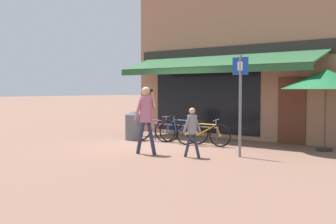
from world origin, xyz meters
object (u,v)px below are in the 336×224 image
Objects in this scene: bicycle_blue at (181,131)px; litter_bin at (134,126)px; bicycle_purple at (155,130)px; cafe_parasol at (326,79)px; pedestrian_adult at (146,112)px; parking_sign at (240,95)px; bicycle_orange at (202,134)px; pedestrian_child at (192,127)px.

litter_bin is at bearing 176.45° from bicycle_blue.
bicycle_purple is 5.51m from cafe_parasol.
pedestrian_adult is at bearing -87.84° from bicycle_blue.
parking_sign is at bearing -36.26° from bicycle_blue.
bicycle_orange is (0.88, -0.08, -0.03)m from bicycle_blue.
pedestrian_adult is at bearing -158.97° from pedestrian_child.
parking_sign is (2.78, -1.17, 1.17)m from bicycle_blue.
parking_sign is 2.77m from cafe_parasol.
pedestrian_child is at bearing -123.94° from cafe_parasol.
bicycle_purple is 0.96× the size of pedestrian_adult.
cafe_parasol is at bearing 3.52° from bicycle_blue.
bicycle_purple reaches higher than bicycle_orange.
cafe_parasol reaches higher than litter_bin.
pedestrian_child is 4.10m from cafe_parasol.
bicycle_purple is 0.99× the size of bicycle_orange.
cafe_parasol is (1.30, 2.41, 0.42)m from parking_sign.
bicycle_purple is 1.91m from bicycle_orange.
pedestrian_child is 4.06m from litter_bin.
litter_bin is (-0.75, -0.23, 0.11)m from bicycle_purple.
cafe_parasol is at bearing 55.18° from pedestrian_adult.
bicycle_orange is at bearing 4.86° from litter_bin.
pedestrian_adult reaches higher than pedestrian_child.
pedestrian_adult is 0.73× the size of cafe_parasol.
cafe_parasol reaches higher than bicycle_purple.
bicycle_blue is at bearing 138.49° from pedestrian_child.
bicycle_purple is at bearing 171.14° from bicycle_blue.
pedestrian_child reaches higher than bicycle_purple.
pedestrian_child reaches higher than litter_bin.
litter_bin is (-3.67, 1.70, -0.29)m from pedestrian_child.
pedestrian_child is at bearing -60.00° from bicycle_blue.
cafe_parasol is at bearing 61.69° from parking_sign.
pedestrian_adult is 1.33m from pedestrian_child.
pedestrian_child is at bearing -136.72° from parking_sign.
bicycle_orange is 2.67m from litter_bin.
pedestrian_adult reaches higher than bicycle_orange.
litter_bin is at bearing -165.18° from cafe_parasol.
bicycle_purple is at bearing 164.01° from parking_sign.
litter_bin reaches higher than bicycle_orange.
bicycle_blue is 1.06× the size of bicycle_orange.
bicycle_blue is 1.80m from litter_bin.
cafe_parasol is at bearing 61.15° from pedestrian_child.
parking_sign is at bearing 48.37° from pedestrian_child.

